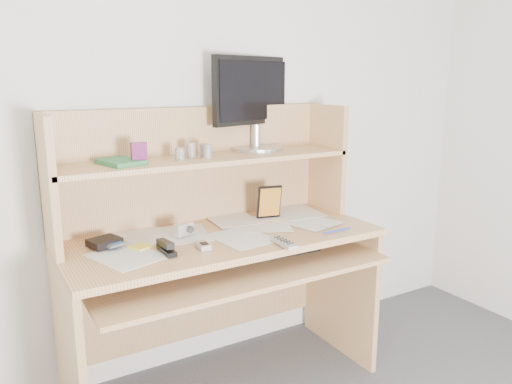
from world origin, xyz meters
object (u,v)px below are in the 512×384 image
keyboard (269,250)px  game_case (269,202)px  desk (215,242)px  tv_remote (284,243)px  monitor (254,101)px

keyboard → game_case: (0.11, 0.18, 0.17)m
desk → tv_remote: desk is taller
desk → keyboard: (0.20, -0.15, -0.03)m
game_case → monitor: 0.51m
tv_remote → monitor: size_ratio=0.31×
game_case → monitor: monitor is taller
keyboard → tv_remote: (-0.05, -0.19, 0.10)m
tv_remote → monitor: bearing=76.4°
game_case → desk: bearing=-161.2°
tv_remote → keyboard: bearing=80.1°
desk → tv_remote: (0.15, -0.34, 0.07)m
desk → tv_remote: bearing=-66.1°
desk → game_case: bearing=6.0°
tv_remote → game_case: size_ratio=0.97×
desk → game_case: (0.31, 0.03, 0.15)m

